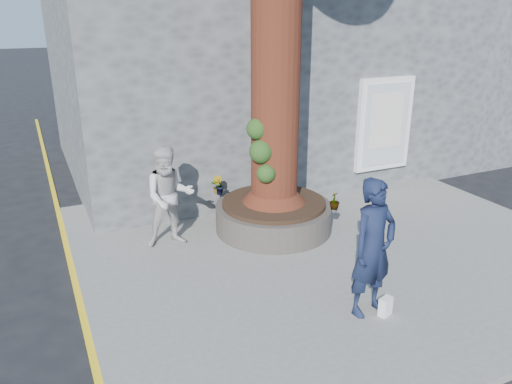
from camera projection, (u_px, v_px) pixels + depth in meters
name	position (u px, v px, depth m)	size (l,w,h in m)	color
ground	(285.00, 291.00, 8.04)	(120.00, 120.00, 0.00)	black
pavement	(330.00, 245.00, 9.47)	(9.00, 8.00, 0.12)	slate
yellow_line	(80.00, 303.00, 7.69)	(0.10, 30.00, 0.01)	yellow
stone_shop	(246.00, 51.00, 14.07)	(10.30, 8.30, 6.30)	#4A4C4F
neighbour_shop	(457.00, 48.00, 17.29)	(6.00, 8.00, 6.00)	#4A4C4F
planter	(274.00, 215.00, 9.92)	(2.30, 2.30, 0.60)	black
man	(373.00, 248.00, 6.95)	(0.74, 0.49, 2.03)	#131A34
woman	(169.00, 197.00, 9.06)	(0.92, 0.72, 1.89)	beige
shopping_bag	(385.00, 306.00, 7.15)	(0.20, 0.12, 0.28)	white
plant_a	(274.00, 177.00, 10.65)	(0.19, 0.13, 0.36)	gray
plant_b	(218.00, 185.00, 10.11)	(0.21, 0.20, 0.38)	gray
plant_c	(335.00, 200.00, 9.37)	(0.19, 0.19, 0.34)	gray
plant_d	(218.00, 187.00, 10.15)	(0.27, 0.24, 0.30)	gray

